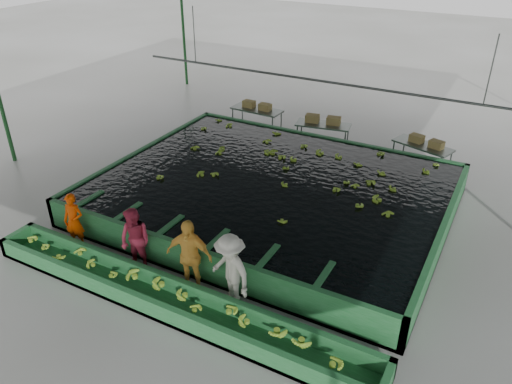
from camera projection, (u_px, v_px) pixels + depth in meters
The scene contains 21 objects.
ground at pixel (248, 231), 14.04m from camera, with size 80.00×80.00×0.00m, color gray.
shed_roof at pixel (246, 51), 11.62m from camera, with size 20.00×22.00×0.04m, color slate.
shed_posts at pixel (247, 149), 12.83m from camera, with size 20.00×22.00×5.00m, color #1C4F23, non-canonical shape.
flotation_tank at pixel (272, 194), 14.98m from camera, with size 10.00×8.00×0.90m, color #256634, non-canonical shape.
tank_water at pixel (272, 182), 14.78m from camera, with size 9.70×7.70×0.00m, color black.
sorting_trough at pixel (169, 299), 11.15m from camera, with size 10.00×1.00×0.50m, color #256634, non-canonical shape.
cableway_rail at pixel (321, 81), 16.43m from camera, with size 0.08×0.08×14.00m, color #59605B.
rail_hanger_left at pixel (194, 35), 18.04m from camera, with size 0.04×0.04×2.00m, color #59605B.
rail_hanger_right at pixel (491, 71), 13.86m from camera, with size 0.04×0.04×2.00m, color #59605B.
worker_a at pixel (74, 221), 13.03m from camera, with size 0.57×0.37×1.55m, color #EE4505.
worker_b at pixel (135, 240), 12.13m from camera, with size 0.83×0.64×1.70m, color #C02E4A.
worker_c at pixel (189, 256), 11.41m from camera, with size 1.11×0.46×1.89m, color #FFC046.
worker_d at pixel (230, 271), 10.96m from camera, with size 1.19×0.68×1.84m, color beige.
packing_table_left at pixel (257, 120), 20.36m from camera, with size 2.08×0.83×0.95m, color #59605B, non-canonical shape.
packing_table_mid at pixel (323, 135), 18.96m from camera, with size 2.02×0.81×0.92m, color #59605B, non-canonical shape.
packing_table_right at pixel (421, 157), 17.28m from camera, with size 2.00×0.80×0.91m, color #59605B, non-canonical shape.
box_stack_left at pixel (257, 109), 20.15m from camera, with size 1.23×0.34×0.26m, color olive, non-canonical shape.
box_stack_mid at pixel (323, 123), 18.82m from camera, with size 1.32×0.36×0.28m, color olive, non-canonical shape.
box_stack_right at pixel (426, 145), 17.04m from camera, with size 1.20×0.33×0.26m, color olive, non-canonical shape.
floating_bananas at pixel (284, 171), 15.40m from camera, with size 8.44×5.75×0.12m, color #80AC2A, non-canonical shape.
trough_bananas at pixel (168, 294), 11.08m from camera, with size 8.99×0.60×0.12m, color #80AC2A, non-canonical shape.
Camera 1 is at (5.83, -10.21, 7.75)m, focal length 35.00 mm.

